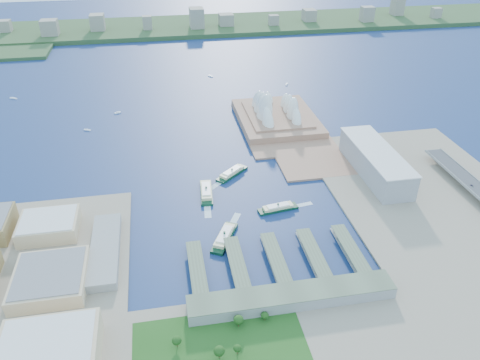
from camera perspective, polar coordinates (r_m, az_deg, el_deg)
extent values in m
plane|color=#0F1A48|center=(563.54, 1.08, -5.26)|extent=(3000.00, 3000.00, 0.00)
cube|color=gray|center=(501.12, -26.53, -14.74)|extent=(220.00, 390.00, 3.00)
cube|color=gray|center=(613.55, 24.73, -5.00)|extent=(240.00, 500.00, 3.00)
cube|color=#9B6D55|center=(803.67, 5.00, 6.62)|extent=(135.00, 220.00, 3.00)
cube|color=#2D4926|center=(1463.72, -6.85, 18.09)|extent=(2200.00, 260.00, 12.00)
cube|color=gray|center=(674.81, 16.19, 2.12)|extent=(45.00, 155.00, 35.00)
cube|color=gray|center=(461.71, 6.36, -13.99)|extent=(200.00, 28.00, 12.00)
imported|color=slate|center=(675.63, 26.39, -0.56)|extent=(2.05, 5.05, 1.47)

